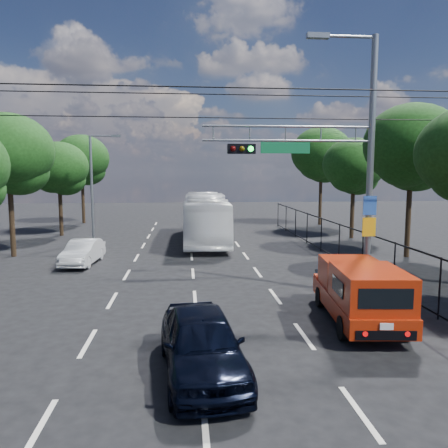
{
  "coord_description": "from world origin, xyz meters",
  "views": [
    {
      "loc": [
        -0.32,
        -7.68,
        4.61
      ],
      "look_at": [
        1.04,
        7.59,
        2.8
      ],
      "focal_mm": 35.0,
      "sensor_mm": 36.0,
      "label": 1
    }
  ],
  "objects": [
    {
      "name": "ground",
      "position": [
        0.0,
        0.0,
        0.0
      ],
      "size": [
        120.0,
        120.0,
        0.0
      ],
      "primitive_type": "plane",
      "color": "black",
      "rests_on": "ground"
    },
    {
      "name": "lane_markings",
      "position": [
        -0.0,
        14.0,
        0.01
      ],
      "size": [
        6.12,
        38.0,
        0.01
      ],
      "color": "beige",
      "rests_on": "ground"
    },
    {
      "name": "signal_mast",
      "position": [
        5.28,
        7.99,
        5.24
      ],
      "size": [
        6.43,
        0.39,
        9.5
      ],
      "color": "slate",
      "rests_on": "ground"
    },
    {
      "name": "streetlight_left",
      "position": [
        -6.33,
        22.0,
        3.94
      ],
      "size": [
        2.09,
        0.22,
        7.08
      ],
      "color": "slate",
      "rests_on": "ground"
    },
    {
      "name": "utility_wires",
      "position": [
        0.0,
        8.83,
        7.23
      ],
      "size": [
        22.0,
        5.04,
        0.74
      ],
      "color": "black",
      "rests_on": "ground"
    },
    {
      "name": "fence_right",
      "position": [
        7.6,
        12.17,
        1.03
      ],
      "size": [
        0.06,
        34.03,
        2.0
      ],
      "color": "black",
      "rests_on": "ground"
    },
    {
      "name": "tree_right_c",
      "position": [
        11.82,
        15.02,
        5.73
      ],
      "size": [
        5.1,
        5.1,
        8.29
      ],
      "color": "black",
      "rests_on": "ground"
    },
    {
      "name": "tree_right_d",
      "position": [
        11.42,
        22.02,
        4.85
      ],
      "size": [
        4.32,
        4.32,
        7.02
      ],
      "color": "black",
      "rests_on": "ground"
    },
    {
      "name": "tree_right_e",
      "position": [
        11.62,
        30.02,
        5.94
      ],
      "size": [
        5.28,
        5.28,
        8.58
      ],
      "color": "black",
      "rests_on": "ground"
    },
    {
      "name": "tree_left_c",
      "position": [
        -9.78,
        17.02,
        5.4
      ],
      "size": [
        4.8,
        4.8,
        7.8
      ],
      "color": "black",
      "rests_on": "ground"
    },
    {
      "name": "tree_left_d",
      "position": [
        -9.38,
        25.02,
        4.72
      ],
      "size": [
        4.2,
        4.2,
        6.83
      ],
      "color": "black",
      "rests_on": "ground"
    },
    {
      "name": "tree_left_e",
      "position": [
        -9.58,
        33.02,
        5.53
      ],
      "size": [
        4.92,
        4.92,
        7.99
      ],
      "color": "black",
      "rests_on": "ground"
    },
    {
      "name": "red_pickup",
      "position": [
        4.97,
        4.94,
        1.01
      ],
      "size": [
        2.32,
        5.24,
        1.89
      ],
      "color": "black",
      "rests_on": "ground"
    },
    {
      "name": "navy_hatchback",
      "position": [
        0.03,
        1.89,
        0.75
      ],
      "size": [
        2.2,
        4.54,
        1.5
      ],
      "primitive_type": "imported",
      "rotation": [
        0.0,
        0.0,
        0.1
      ],
      "color": "black",
      "rests_on": "ground"
    },
    {
      "name": "white_bus",
      "position": [
        0.98,
        21.38,
        1.61
      ],
      "size": [
        2.85,
        11.62,
        3.23
      ],
      "primitive_type": "imported",
      "rotation": [
        0.0,
        0.0,
        -0.01
      ],
      "color": "white",
      "rests_on": "ground"
    },
    {
      "name": "white_van",
      "position": [
        -5.5,
        14.55,
        0.62
      ],
      "size": [
        1.62,
        3.85,
        1.24
      ],
      "primitive_type": "imported",
      "rotation": [
        0.0,
        0.0,
        -0.09
      ],
      "color": "silver",
      "rests_on": "ground"
    }
  ]
}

